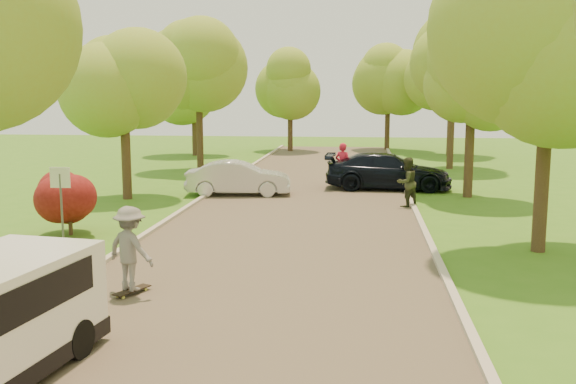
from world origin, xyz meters
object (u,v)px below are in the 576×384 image
at_px(silver_sedan, 238,178).
at_px(skateboarder, 130,248).
at_px(longboard, 132,290).
at_px(street_sign, 61,190).
at_px(person_olive, 407,182).
at_px(person_striped, 343,165).
at_px(dark_sedan, 388,171).

bearing_deg(silver_sedan, skateboarder, 174.60).
bearing_deg(longboard, street_sign, -24.02).
relative_size(street_sign, silver_sedan, 0.51).
bearing_deg(street_sign, silver_sedan, 72.57).
bearing_deg(skateboarder, person_olive, -94.36).
xyz_separation_m(street_sign, skateboarder, (3.30, -3.80, -0.58)).
relative_size(silver_sedan, person_olive, 2.33).
xyz_separation_m(street_sign, person_olive, (9.60, 7.40, -0.65)).
height_order(longboard, skateboarder, skateboarder).
distance_m(street_sign, silver_sedan, 9.94).
xyz_separation_m(skateboarder, person_striped, (3.83, 15.97, 0.00)).
relative_size(longboard, skateboarder, 0.52).
bearing_deg(person_striped, longboard, 99.16).
xyz_separation_m(street_sign, longboard, (3.30, -3.80, -1.47)).
xyz_separation_m(longboard, skateboarder, (0.00, -0.00, 0.89)).
height_order(silver_sedan, skateboarder, skateboarder).
xyz_separation_m(skateboarder, person_olive, (6.30, 11.20, -0.07)).
bearing_deg(longboard, person_striped, -78.49).
bearing_deg(street_sign, person_olive, 37.64).
xyz_separation_m(dark_sedan, skateboarder, (-5.80, -15.57, 0.20)).
relative_size(street_sign, skateboarder, 1.25).
xyz_separation_m(silver_sedan, longboard, (0.33, -13.25, -0.60)).
bearing_deg(dark_sedan, street_sign, 143.76).
xyz_separation_m(street_sign, silver_sedan, (2.97, 9.45, -0.87)).
xyz_separation_m(street_sign, dark_sedan, (9.10, 11.77, -0.78)).
relative_size(person_striped, person_olive, 1.09).
xyz_separation_m(street_sign, person_striped, (7.13, 12.17, -0.58)).
distance_m(silver_sedan, person_olive, 6.94).
distance_m(dark_sedan, person_olive, 4.39).
height_order(person_striped, person_olive, person_striped).
distance_m(longboard, skateboarder, 0.89).
height_order(street_sign, silver_sedan, street_sign).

